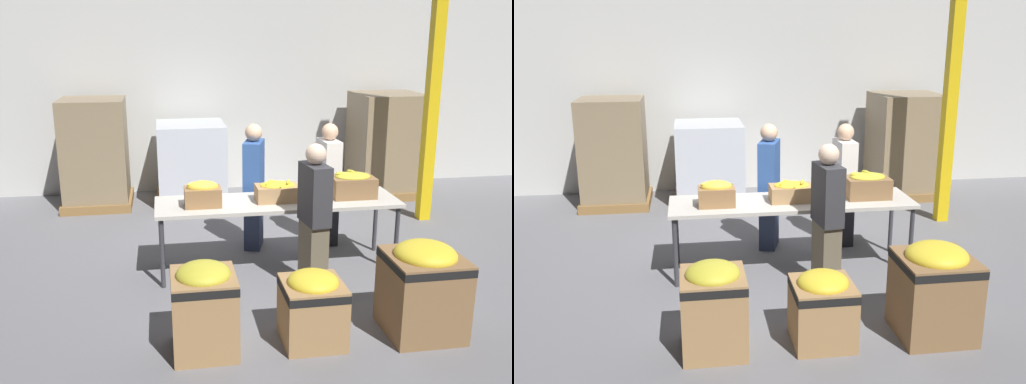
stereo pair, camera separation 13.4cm
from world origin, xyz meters
The scene contains 16 objects.
ground_plane centered at (0.00, 0.00, 0.00)m, with size 30.00×30.00×0.00m, color slate.
wall_back centered at (0.00, 3.55, 2.00)m, with size 16.00×0.08×4.00m.
sorting_table centered at (0.00, 0.00, 0.75)m, with size 2.69×0.76×0.80m.
banana_box_0 centered at (-0.83, -0.07, 0.94)m, with size 0.39×0.26×0.28m.
banana_box_1 centered at (-0.01, -0.01, 0.91)m, with size 0.47×0.30×0.25m.
banana_box_2 centered at (0.86, 0.01, 0.94)m, with size 0.49×0.34×0.31m.
volunteer_0 centered at (0.78, 0.69, 0.76)m, with size 0.22×0.42×1.53m.
volunteer_1 centered at (0.25, -0.62, 0.77)m, with size 0.26×0.44×1.55m.
volunteer_2 centered at (-0.16, 0.69, 0.77)m, with size 0.33×0.46×1.55m.
donation_bin_0 centered at (-0.95, -1.63, 0.42)m, with size 0.54×0.54×0.79m.
donation_bin_1 centered at (-0.02, -1.63, 0.35)m, with size 0.52×0.52×0.65m.
donation_bin_2 centered at (0.98, -1.63, 0.45)m, with size 0.64×0.64×0.86m.
support_pillar centered at (2.42, 1.39, 2.00)m, with size 0.16×0.16×4.00m.
pallet_stack_0 centered at (-2.25, 2.82, 0.81)m, with size 1.02×1.02×1.64m.
pallet_stack_1 centered at (-0.80, 2.77, 0.61)m, with size 1.12×1.12×1.25m.
pallet_stack_2 centered at (2.36, 2.77, 0.81)m, with size 1.12×1.12×1.65m.
Camera 1 is at (-1.22, -5.93, 2.62)m, focal length 40.00 mm.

